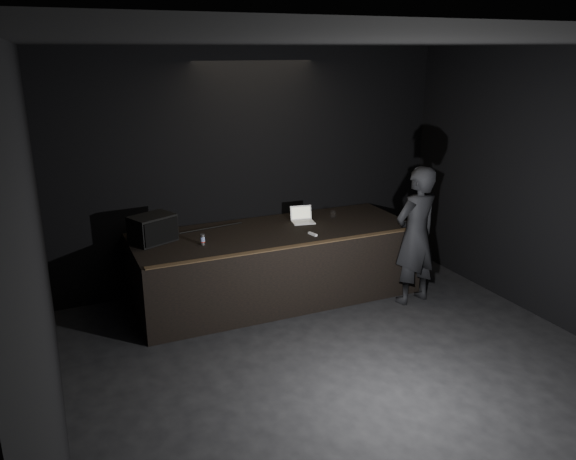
{
  "coord_description": "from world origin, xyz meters",
  "views": [
    {
      "loc": [
        -2.9,
        -4.24,
        3.45
      ],
      "look_at": [
        0.01,
        2.3,
        1.14
      ],
      "focal_mm": 35.0,
      "sensor_mm": 36.0,
      "label": 1
    }
  ],
  "objects_px": {
    "stage_riser": "(276,264)",
    "laptop": "(302,218)",
    "stage_monitor": "(153,229)",
    "person": "(416,236)",
    "beer_can": "(203,239)"
  },
  "relations": [
    {
      "from": "stage_monitor",
      "to": "person",
      "type": "height_order",
      "value": "person"
    },
    {
      "from": "stage_riser",
      "to": "person",
      "type": "xyz_separation_m",
      "value": [
        1.71,
        -0.95,
        0.48
      ]
    },
    {
      "from": "stage_riser",
      "to": "beer_can",
      "type": "distance_m",
      "value": 1.25
    },
    {
      "from": "stage_riser",
      "to": "beer_can",
      "type": "xyz_separation_m",
      "value": [
        -1.1,
        -0.15,
        0.57
      ]
    },
    {
      "from": "stage_riser",
      "to": "person",
      "type": "distance_m",
      "value": 2.02
    },
    {
      "from": "stage_riser",
      "to": "person",
      "type": "bearing_deg",
      "value": -28.99
    },
    {
      "from": "stage_monitor",
      "to": "laptop",
      "type": "xyz_separation_m",
      "value": [
        2.21,
        0.03,
        -0.13
      ]
    },
    {
      "from": "stage_riser",
      "to": "laptop",
      "type": "xyz_separation_m",
      "value": [
        0.54,
        0.25,
        0.56
      ]
    },
    {
      "from": "beer_can",
      "to": "stage_monitor",
      "type": "bearing_deg",
      "value": 146.68
    },
    {
      "from": "stage_riser",
      "to": "laptop",
      "type": "relative_size",
      "value": 10.86
    },
    {
      "from": "stage_riser",
      "to": "laptop",
      "type": "bearing_deg",
      "value": 24.67
    },
    {
      "from": "beer_can",
      "to": "laptop",
      "type": "bearing_deg",
      "value": 13.8
    },
    {
      "from": "stage_monitor",
      "to": "person",
      "type": "xyz_separation_m",
      "value": [
        3.38,
        -1.17,
        -0.2
      ]
    },
    {
      "from": "stage_monitor",
      "to": "laptop",
      "type": "distance_m",
      "value": 2.21
    },
    {
      "from": "laptop",
      "to": "person",
      "type": "bearing_deg",
      "value": -35.46
    }
  ]
}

